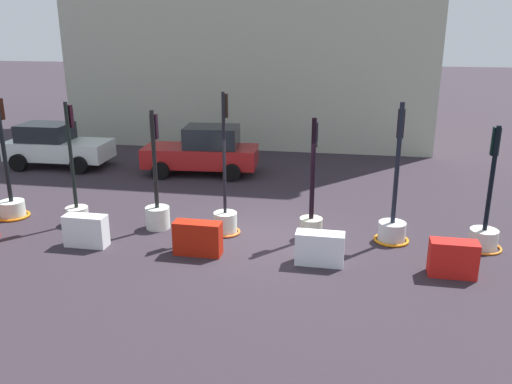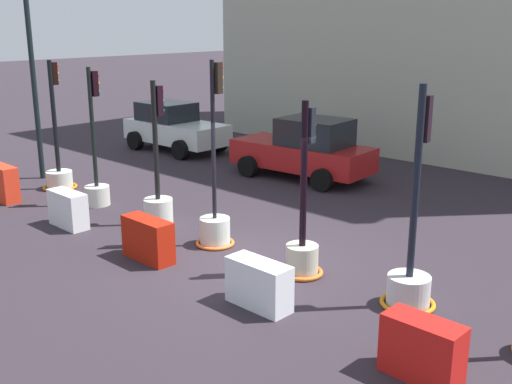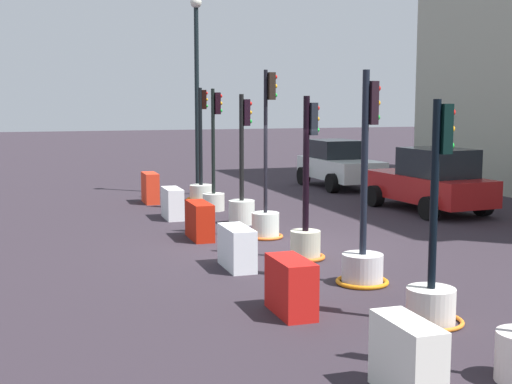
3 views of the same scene
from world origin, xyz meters
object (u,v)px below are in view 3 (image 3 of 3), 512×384
object	(u,v)px
traffic_light_3	(266,213)
car_white_van	(339,164)
construction_barrier_5	(407,359)
street_lamp_post	(197,76)
traffic_light_1	(214,186)
traffic_light_4	(306,230)
traffic_light_0	(201,184)
traffic_light_6	(432,287)
construction_barrier_0	(150,188)
traffic_light_2	(242,199)
traffic_light_5	(363,252)
construction_barrier_2	(200,221)
construction_barrier_1	(172,203)
car_red_compact	(430,181)
construction_barrier_4	(291,286)
construction_barrier_3	(237,248)

from	to	relation	value
traffic_light_3	car_white_van	xyz separation A→B (m)	(-7.97, 5.55, 0.25)
construction_barrier_5	street_lamp_post	distance (m)	16.63
traffic_light_1	car_white_van	distance (m)	6.77
traffic_light_4	car_white_van	distance (m)	11.62
traffic_light_0	traffic_light_1	bearing A→B (deg)	-4.47
traffic_light_4	traffic_light_6	size ratio (longest dim) A/B	1.02
traffic_light_4	construction_barrier_0	size ratio (longest dim) A/B	3.07
traffic_light_0	traffic_light_2	xyz separation A→B (m)	(4.38, -0.07, 0.12)
traffic_light_5	construction_barrier_2	bearing A→B (deg)	-160.57
traffic_light_2	traffic_light_5	bearing A→B (deg)	1.47
construction_barrier_1	street_lamp_post	world-z (taller)	street_lamp_post
car_white_van	traffic_light_5	bearing A→B (deg)	-23.59
car_red_compact	construction_barrier_2	bearing A→B (deg)	-75.80
construction_barrier_0	construction_barrier_5	distance (m)	14.73
traffic_light_5	car_white_van	size ratio (longest dim) A/B	0.90
construction_barrier_4	street_lamp_post	distance (m)	13.69
traffic_light_5	construction_barrier_3	xyz separation A→B (m)	(-1.72, -1.66, -0.17)
traffic_light_5	car_red_compact	xyz separation A→B (m)	(-6.38, 5.33, 0.29)
traffic_light_1	construction_barrier_2	bearing A→B (deg)	-19.78
traffic_light_5	construction_barrier_5	size ratio (longest dim) A/B	3.62
construction_barrier_0	construction_barrier_1	world-z (taller)	construction_barrier_0
traffic_light_2	construction_barrier_3	world-z (taller)	traffic_light_2
construction_barrier_0	traffic_light_6	bearing A→B (deg)	7.12
traffic_light_3	construction_barrier_1	world-z (taller)	traffic_light_3
traffic_light_1	traffic_light_4	distance (m)	6.42
construction_barrier_4	car_white_van	size ratio (longest dim) A/B	0.26
construction_barrier_0	construction_barrier_3	bearing A→B (deg)	-0.01
construction_barrier_0	construction_barrier_1	bearing A→B (deg)	0.61
traffic_light_0	construction_barrier_1	distance (m)	3.43
traffic_light_1	traffic_light_4	size ratio (longest dim) A/B	1.08
construction_barrier_0	construction_barrier_2	world-z (taller)	construction_barrier_0
construction_barrier_2	construction_barrier_4	bearing A→B (deg)	-1.20
traffic_light_4	construction_barrier_2	bearing A→B (deg)	-150.67
construction_barrier_5	car_white_van	world-z (taller)	car_white_van
traffic_light_6	car_white_van	xyz separation A→B (m)	(-14.43, 5.43, 0.31)
construction_barrier_1	traffic_light_2	bearing A→B (deg)	48.06
construction_barrier_0	car_white_van	distance (m)	7.24
traffic_light_6	construction_barrier_4	size ratio (longest dim) A/B	2.99
traffic_light_4	construction_barrier_4	world-z (taller)	traffic_light_4
traffic_light_0	construction_barrier_3	xyz separation A→B (m)	(8.82, -1.58, -0.13)
traffic_light_5	street_lamp_post	size ratio (longest dim) A/B	0.56
car_white_van	street_lamp_post	world-z (taller)	street_lamp_post
traffic_light_5	construction_barrier_0	distance (m)	10.63
construction_barrier_4	construction_barrier_5	bearing A→B (deg)	1.38
traffic_light_6	car_white_van	world-z (taller)	traffic_light_6
traffic_light_6	construction_barrier_0	distance (m)	12.78
car_red_compact	traffic_light_2	bearing A→B (deg)	-87.68
construction_barrier_3	traffic_light_6	bearing A→B (deg)	22.13
car_red_compact	street_lamp_post	distance (m)	8.16
construction_barrier_2	construction_barrier_3	size ratio (longest dim) A/B	1.03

